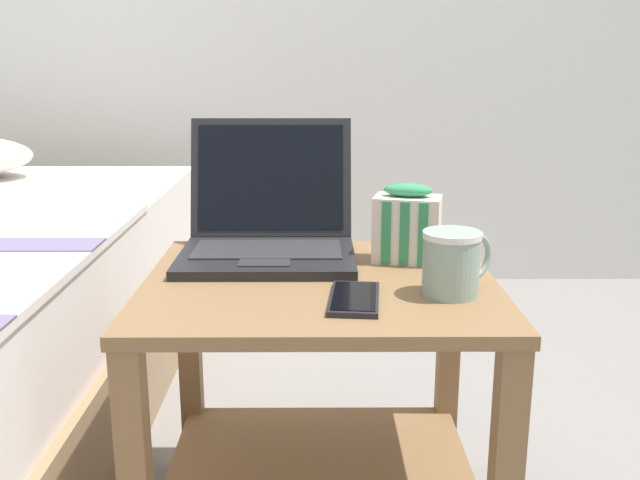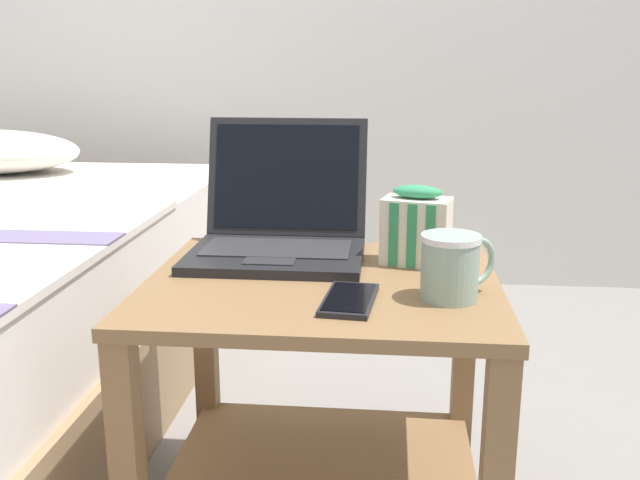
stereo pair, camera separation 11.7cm
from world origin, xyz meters
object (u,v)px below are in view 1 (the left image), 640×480
mug_front_left (453,260)px  snack_bag (407,226)px  laptop (268,229)px  cell_phone (354,298)px

mug_front_left → snack_bag: bearing=104.3°
laptop → mug_front_left: laptop is taller
cell_phone → snack_bag: bearing=64.6°
laptop → snack_bag: (0.26, -0.05, 0.02)m
mug_front_left → cell_phone: mug_front_left is taller
mug_front_left → cell_phone: bearing=-167.5°
laptop → snack_bag: size_ratio=2.21×
mug_front_left → cell_phone: 0.17m
laptop → cell_phone: laptop is taller
laptop → cell_phone: (0.15, -0.28, -0.05)m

